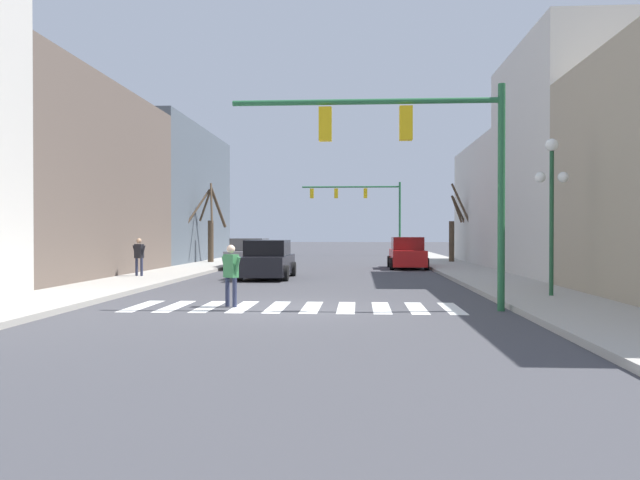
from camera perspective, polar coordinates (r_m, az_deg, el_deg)
name	(u,v)px	position (r m, az deg, el deg)	size (l,w,h in m)	color
ground_plane	(293,309)	(15.92, -2.50, -6.32)	(240.00, 240.00, 0.00)	#424247
sidewalk_left	(29,304)	(18.00, -25.05, -5.33)	(2.95, 90.00, 0.15)	#ADA89E
sidewalk_right	(571,308)	(16.66, 21.99, -5.79)	(2.95, 90.00, 0.15)	#ADA89E
building_row_left	(70,166)	(30.57, -21.88, 6.27)	(6.00, 38.40, 12.94)	beige
building_row_right	(588,183)	(28.89, 23.30, 4.85)	(6.00, 34.60, 9.90)	tan
crosswalk_stripes	(294,307)	(16.28, -2.36, -6.16)	(8.55, 2.60, 0.01)	white
traffic_signal_near	(418,146)	(15.85, 8.98, 8.47)	(6.79, 0.28, 5.61)	#236038
traffic_signal_far	(363,200)	(53.90, 3.92, 3.64)	(8.51, 0.28, 6.32)	#236038
street_lamp_right_corner	(552,185)	(18.96, 20.42, 4.76)	(0.95, 0.36, 4.47)	#1E4C2D
car_driving_away_lane	(250,254)	(34.11, -6.43, -1.32)	(2.13, 4.89, 1.65)	gray
car_at_intersection	(407,254)	(34.21, 7.98, -1.27)	(2.02, 4.32, 1.71)	red
car_parked_left_far	(268,260)	(26.63, -4.80, -1.87)	(2.09, 4.70, 1.63)	black
pedestrian_on_left_sidewalk	(231,270)	(16.42, -8.14, -2.75)	(0.61, 0.48, 1.62)	#282D47
pedestrian_waiting_at_curb	(139,254)	(26.99, -16.22, -1.20)	(0.65, 0.33, 1.56)	#282D47
street_tree_left_far	(454,230)	(39.89, 12.17, 0.86)	(1.31, 1.96, 4.91)	#473828
street_tree_right_far	(211,226)	(39.05, -9.97, 1.24)	(1.77, 3.37, 4.88)	#473828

